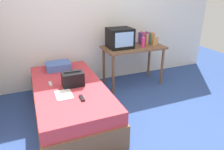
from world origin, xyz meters
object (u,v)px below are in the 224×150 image
remote_silver (50,84)px  pillow (58,66)px  desk (133,52)px  handbag (73,79)px  picture_frame (156,41)px  water_bottle (143,42)px  book_row (146,38)px  bed (70,100)px  remote_dark (82,98)px  tv (120,38)px  magazine (64,95)px

remote_silver → pillow: bearing=70.3°
desk → handbag: bearing=-152.7°
picture_frame → handbag: picture_frame is taller
water_bottle → handbag: size_ratio=0.64×
book_row → pillow: (-1.75, -0.04, -0.32)m
bed → remote_dark: remote_dark is taller
water_bottle → picture_frame: bearing=5.8°
desk → handbag: size_ratio=3.87×
desk → handbag: desk is taller
tv → remote_dark: size_ratio=2.82×
book_row → picture_frame: bearing=-64.4°
picture_frame → remote_dark: picture_frame is taller
water_bottle → pillow: (-1.55, 0.18, -0.31)m
remote_dark → water_bottle: bearing=34.5°
book_row → magazine: size_ratio=0.97×
handbag → magazine: handbag is taller
tv → pillow: size_ratio=1.10×
book_row → handbag: size_ratio=0.94×
magazine → remote_silver: 0.41m
pillow → remote_dark: bearing=-84.8°
pillow → remote_dark: (0.11, -1.17, -0.05)m
magazine → remote_silver: (-0.13, 0.39, 0.01)m
bed → pillow: bearing=92.7°
tv → magazine: bearing=-142.3°
desk → pillow: size_ratio=2.89×
desk → water_bottle: size_ratio=6.03×
picture_frame → tv: bearing=170.1°
book_row → remote_silver: (-1.96, -0.63, -0.37)m
bed → handbag: 0.36m
bed → water_bottle: water_bottle is taller
picture_frame → bed: bearing=-163.0°
tv → pillow: bearing=178.5°
remote_silver → magazine: bearing=-72.4°
picture_frame → remote_dark: (-1.73, -1.02, -0.34)m
book_row → remote_dark: bearing=-143.6°
bed → magazine: size_ratio=6.90×
desk → magazine: 1.77m
water_bottle → book_row: (0.20, 0.22, 0.01)m
tv → remote_silver: size_ratio=3.06×
bed → book_row: book_row is taller
water_bottle → pillow: size_ratio=0.48×
book_row → remote_dark: (-1.64, -1.21, -0.37)m
remote_silver → handbag: bearing=-27.0°
desk → remote_dark: size_ratio=7.44×
desk → remote_dark: bearing=-139.7°
bed → book_row: size_ratio=7.10×
water_bottle → book_row: bearing=47.6°
bed → tv: 1.48m
book_row → bed: bearing=-156.6°
water_bottle → handbag: 1.58m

